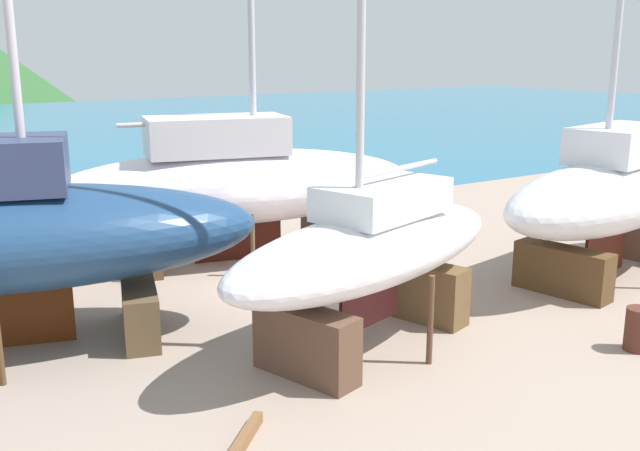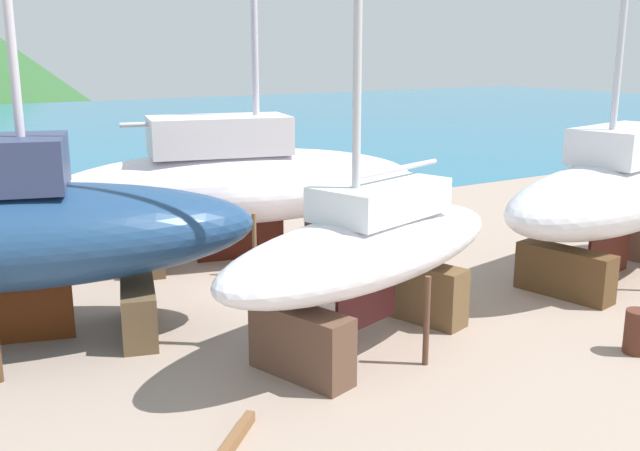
{
  "view_description": "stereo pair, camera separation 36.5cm",
  "coord_description": "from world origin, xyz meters",
  "px_view_note": "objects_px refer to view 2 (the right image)",
  "views": [
    {
      "loc": [
        -9.51,
        -15.71,
        6.02
      ],
      "look_at": [
        -0.18,
        -1.5,
        1.89
      ],
      "focal_mm": 40.81,
      "sensor_mm": 36.0,
      "label": 1
    },
    {
      "loc": [
        -9.2,
        -15.91,
        6.02
      ],
      "look_at": [
        -0.18,
        -1.5,
        1.89
      ],
      "focal_mm": 40.81,
      "sensor_mm": 36.0,
      "label": 2
    }
  ],
  "objects_px": {
    "sailboat_far_slipway": "(238,182)",
    "sailboat_mid_port": "(0,233)",
    "sailboat_large_starboard": "(368,250)",
    "sailboat_small_center": "(615,194)",
    "barrel_rust_far": "(638,332)",
    "worker": "(404,250)"
  },
  "relations": [
    {
      "from": "sailboat_mid_port",
      "to": "sailboat_small_center",
      "type": "bearing_deg",
      "value": 2.83
    },
    {
      "from": "sailboat_small_center",
      "to": "barrel_rust_far",
      "type": "bearing_deg",
      "value": 32.39
    },
    {
      "from": "sailboat_large_starboard",
      "to": "sailboat_mid_port",
      "type": "distance_m",
      "value": 7.48
    },
    {
      "from": "sailboat_small_center",
      "to": "barrel_rust_far",
      "type": "xyz_separation_m",
      "value": [
        -3.89,
        -3.61,
        -1.83
      ]
    },
    {
      "from": "sailboat_far_slipway",
      "to": "sailboat_mid_port",
      "type": "bearing_deg",
      "value": -141.25
    },
    {
      "from": "worker",
      "to": "sailboat_small_center",
      "type": "bearing_deg",
      "value": -90.46
    },
    {
      "from": "sailboat_small_center",
      "to": "sailboat_mid_port",
      "type": "height_order",
      "value": "sailboat_mid_port"
    },
    {
      "from": "sailboat_small_center",
      "to": "sailboat_mid_port",
      "type": "bearing_deg",
      "value": -24.49
    },
    {
      "from": "sailboat_small_center",
      "to": "sailboat_large_starboard",
      "type": "bearing_deg",
      "value": -8.08
    },
    {
      "from": "barrel_rust_far",
      "to": "worker",
      "type": "bearing_deg",
      "value": 99.02
    },
    {
      "from": "sailboat_mid_port",
      "to": "barrel_rust_far",
      "type": "height_order",
      "value": "sailboat_mid_port"
    },
    {
      "from": "sailboat_large_starboard",
      "to": "worker",
      "type": "xyz_separation_m",
      "value": [
        3.4,
        3.05,
        -1.23
      ]
    },
    {
      "from": "sailboat_far_slipway",
      "to": "barrel_rust_far",
      "type": "bearing_deg",
      "value": -55.95
    },
    {
      "from": "worker",
      "to": "barrel_rust_far",
      "type": "xyz_separation_m",
      "value": [
        1.0,
        -6.32,
        -0.38
      ]
    },
    {
      "from": "sailboat_large_starboard",
      "to": "barrel_rust_far",
      "type": "relative_size",
      "value": 15.26
    },
    {
      "from": "sailboat_small_center",
      "to": "sailboat_large_starboard",
      "type": "height_order",
      "value": "sailboat_small_center"
    },
    {
      "from": "sailboat_far_slipway",
      "to": "sailboat_mid_port",
      "type": "xyz_separation_m",
      "value": [
        -6.85,
        -3.19,
        0.1
      ]
    },
    {
      "from": "barrel_rust_far",
      "to": "sailboat_large_starboard",
      "type": "bearing_deg",
      "value": 143.41
    },
    {
      "from": "sailboat_large_starboard",
      "to": "barrel_rust_far",
      "type": "bearing_deg",
      "value": 127.03
    },
    {
      "from": "sailboat_mid_port",
      "to": "barrel_rust_far",
      "type": "relative_size",
      "value": 17.13
    },
    {
      "from": "sailboat_large_starboard",
      "to": "sailboat_mid_port",
      "type": "xyz_separation_m",
      "value": [
        -6.31,
        4.0,
        0.33
      ]
    },
    {
      "from": "sailboat_small_center",
      "to": "barrel_rust_far",
      "type": "distance_m",
      "value": 5.62
    }
  ]
}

